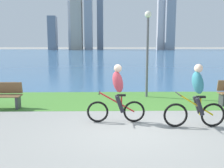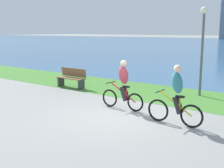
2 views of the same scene
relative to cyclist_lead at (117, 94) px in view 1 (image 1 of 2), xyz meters
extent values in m
plane|color=gray|center=(0.41, -0.72, -0.83)|extent=(300.00, 300.00, 0.00)
cube|color=#478433|center=(0.41, 2.93, -0.83)|extent=(120.00, 3.40, 0.01)
cube|color=#386693|center=(0.41, 49.57, -0.83)|extent=(300.00, 89.89, 0.00)
torus|color=black|center=(-0.56, 0.00, -0.52)|extent=(0.61, 0.06, 0.61)
torus|color=black|center=(0.48, 0.00, -0.52)|extent=(0.61, 0.06, 0.61)
cylinder|color=red|center=(-0.01, 0.00, -0.25)|extent=(1.01, 0.04, 0.59)
cylinder|color=red|center=(0.12, 0.00, -0.30)|extent=(0.04, 0.04, 0.46)
cube|color=black|center=(0.12, 0.00, -0.05)|extent=(0.24, 0.10, 0.05)
cylinder|color=black|center=(-0.51, 0.00, 0.03)|extent=(0.03, 0.52, 0.03)
ellipsoid|color=#BF3F4C|center=(0.01, 0.00, 0.33)|extent=(0.40, 0.36, 0.65)
sphere|color=beige|center=(0.01, 0.00, 0.71)|extent=(0.22, 0.22, 0.22)
cylinder|color=#26262D|center=(0.07, -0.10, -0.29)|extent=(0.27, 0.11, 0.49)
cylinder|color=#26262D|center=(0.07, 0.10, -0.29)|extent=(0.27, 0.11, 0.49)
torus|color=black|center=(1.54, -0.46, -0.50)|extent=(0.65, 0.06, 0.65)
torus|color=black|center=(2.55, -0.46, -0.50)|extent=(0.65, 0.06, 0.65)
cylinder|color=gold|center=(2.07, -0.46, -0.21)|extent=(0.98, 0.04, 0.61)
cylinder|color=gold|center=(2.20, -0.46, -0.26)|extent=(0.04, 0.04, 0.48)
cube|color=black|center=(2.20, -0.46, -0.01)|extent=(0.24, 0.10, 0.05)
cylinder|color=black|center=(1.59, -0.46, 0.07)|extent=(0.03, 0.52, 0.03)
ellipsoid|color=teal|center=(2.10, -0.46, 0.37)|extent=(0.40, 0.36, 0.65)
sphere|color=beige|center=(2.10, -0.46, 0.75)|extent=(0.22, 0.22, 0.22)
cylinder|color=#26262D|center=(2.15, -0.56, -0.25)|extent=(0.27, 0.11, 0.49)
cylinder|color=#26262D|center=(2.15, -0.36, -0.25)|extent=(0.27, 0.11, 0.49)
cube|color=#38383D|center=(3.86, 1.94, -0.60)|extent=(0.08, 0.37, 0.45)
cube|color=brown|center=(-4.00, 1.80, -0.13)|extent=(1.50, 0.11, 0.40)
cube|color=#38383D|center=(-3.35, 1.61, -0.60)|extent=(0.08, 0.37, 0.45)
cylinder|color=#595960|center=(1.37, 3.53, 0.81)|extent=(0.10, 0.10, 3.28)
sphere|color=white|center=(1.37, 3.53, 2.55)|extent=(0.28, 0.28, 0.28)
cube|color=slate|center=(-18.98, 83.84, 4.88)|extent=(2.72, 4.09, 11.43)
cube|color=#B7B7BC|center=(-12.24, 84.90, 13.03)|extent=(2.77, 2.05, 27.71)
cube|color=#8C939E|center=(-11.43, 87.06, 9.15)|extent=(2.46, 4.34, 19.96)
cube|color=#ADA899|center=(-10.73, 84.82, 10.37)|extent=(3.75, 4.40, 22.40)
cube|color=#8C939E|center=(-6.60, 83.89, 7.77)|extent=(2.63, 4.30, 17.20)
cube|color=slate|center=(-2.69, 87.80, 9.97)|extent=(2.15, 3.88, 21.61)
cube|color=#B7B7BC|center=(18.44, 84.03, 8.25)|extent=(2.58, 2.45, 18.16)
cube|color=#8C939E|center=(20.93, 82.12, 12.75)|extent=(3.05, 4.42, 27.17)
camera|label=1|loc=(-0.29, -7.13, 1.39)|focal=41.50mm
camera|label=2|loc=(5.18, -7.69, 1.77)|focal=45.70mm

